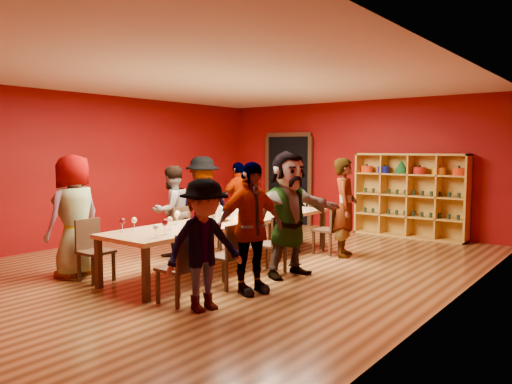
% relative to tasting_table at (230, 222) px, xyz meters
% --- Properties ---
extents(room_shell, '(7.10, 9.10, 3.04)m').
position_rel_tasting_table_xyz_m(room_shell, '(0.00, 0.00, 0.80)').
color(room_shell, '#583317').
rests_on(room_shell, ground).
extents(tasting_table, '(1.10, 4.50, 0.75)m').
position_rel_tasting_table_xyz_m(tasting_table, '(0.00, 0.00, 0.00)').
color(tasting_table, tan).
rests_on(tasting_table, ground).
extents(doorway, '(1.40, 0.17, 2.30)m').
position_rel_tasting_table_xyz_m(doorway, '(-1.80, 4.43, 0.42)').
color(doorway, black).
rests_on(doorway, ground).
extents(shelving_unit, '(2.40, 0.40, 1.80)m').
position_rel_tasting_table_xyz_m(shelving_unit, '(1.40, 4.32, 0.28)').
color(shelving_unit, '#BB882A').
rests_on(shelving_unit, ground).
extents(chair_person_left_0, '(0.42, 0.42, 0.89)m').
position_rel_tasting_table_xyz_m(chair_person_left_0, '(-0.91, -1.98, -0.20)').
color(chair_person_left_0, '#311D10').
rests_on(chair_person_left_0, ground).
extents(person_left_0, '(0.60, 0.95, 1.82)m').
position_rel_tasting_table_xyz_m(person_left_0, '(-1.35, -1.98, 0.21)').
color(person_left_0, '#4C4C51').
rests_on(person_left_0, ground).
extents(chair_person_left_2, '(0.42, 0.42, 0.89)m').
position_rel_tasting_table_xyz_m(chair_person_left_2, '(-0.91, -0.11, -0.20)').
color(chair_person_left_2, '#311D10').
rests_on(chair_person_left_2, ground).
extents(person_left_2, '(0.48, 0.80, 1.60)m').
position_rel_tasting_table_xyz_m(person_left_2, '(-1.26, -0.11, 0.10)').
color(person_left_2, white).
rests_on(person_left_2, ground).
extents(chair_person_left_3, '(0.42, 0.42, 0.89)m').
position_rel_tasting_table_xyz_m(chair_person_left_3, '(-0.91, 0.67, -0.20)').
color(chair_person_left_3, '#311D10').
rests_on(chair_person_left_3, ground).
extents(person_left_3, '(0.84, 1.23, 1.76)m').
position_rel_tasting_table_xyz_m(person_left_3, '(-1.26, 0.67, 0.18)').
color(person_left_3, silver).
rests_on(person_left_3, ground).
extents(chair_person_left_4, '(0.42, 0.42, 0.89)m').
position_rel_tasting_table_xyz_m(chair_person_left_4, '(-0.91, 1.85, -0.20)').
color(chair_person_left_4, '#311D10').
rests_on(chair_person_left_4, ground).
extents(person_left_4, '(0.69, 1.03, 1.62)m').
position_rel_tasting_table_xyz_m(person_left_4, '(-1.32, 1.85, 0.11)').
color(person_left_4, pink).
rests_on(person_left_4, ground).
extents(chair_person_right_0, '(0.42, 0.42, 0.89)m').
position_rel_tasting_table_xyz_m(chair_person_right_0, '(0.91, -1.96, -0.20)').
color(chair_person_right_0, '#311D10').
rests_on(chair_person_right_0, ground).
extents(person_right_0, '(0.66, 1.08, 1.56)m').
position_rel_tasting_table_xyz_m(person_right_0, '(1.29, -1.96, 0.08)').
color(person_right_0, '#5B7ABD').
rests_on(person_right_0, ground).
extents(chair_person_right_1, '(0.42, 0.42, 0.89)m').
position_rel_tasting_table_xyz_m(chair_person_right_1, '(0.91, -1.07, -0.20)').
color(chair_person_right_1, '#311D10').
rests_on(chair_person_right_1, ground).
extents(person_right_1, '(0.77, 1.11, 1.73)m').
position_rel_tasting_table_xyz_m(person_right_1, '(1.27, -1.07, 0.17)').
color(person_right_1, silver).
rests_on(person_right_1, ground).
extents(chair_person_right_2, '(0.42, 0.42, 0.89)m').
position_rel_tasting_table_xyz_m(chair_person_right_2, '(0.91, -0.03, -0.20)').
color(chair_person_right_2, '#311D10').
rests_on(chair_person_right_2, ground).
extents(person_right_2, '(0.96, 1.81, 1.87)m').
position_rel_tasting_table_xyz_m(person_right_2, '(1.17, -0.03, 0.24)').
color(person_right_2, '#131734').
rests_on(person_right_2, ground).
extents(chair_person_right_4, '(0.42, 0.42, 0.89)m').
position_rel_tasting_table_xyz_m(chair_person_right_4, '(0.91, 1.72, -0.20)').
color(chair_person_right_4, '#311D10').
rests_on(chair_person_right_4, ground).
extents(person_right_4, '(0.68, 0.77, 1.74)m').
position_rel_tasting_table_xyz_m(person_right_4, '(1.19, 1.72, 0.17)').
color(person_right_4, '#15183A').
rests_on(person_right_4, ground).
extents(wine_glass_0, '(0.08, 0.08, 0.21)m').
position_rel_tasting_table_xyz_m(wine_glass_0, '(-0.26, 0.06, 0.20)').
color(wine_glass_0, white).
rests_on(wine_glass_0, tasting_table).
extents(wine_glass_1, '(0.08, 0.08, 0.20)m').
position_rel_tasting_table_xyz_m(wine_glass_1, '(-0.35, 1.83, 0.20)').
color(wine_glass_1, white).
rests_on(wine_glass_1, tasting_table).
extents(wine_glass_2, '(0.07, 0.07, 0.18)m').
position_rel_tasting_table_xyz_m(wine_glass_2, '(-0.11, 1.38, 0.18)').
color(wine_glass_2, white).
rests_on(wine_glass_2, tasting_table).
extents(wine_glass_3, '(0.08, 0.08, 0.20)m').
position_rel_tasting_table_xyz_m(wine_glass_3, '(0.28, 0.88, 0.20)').
color(wine_glass_3, white).
rests_on(wine_glass_3, tasting_table).
extents(wine_glass_4, '(0.07, 0.07, 0.18)m').
position_rel_tasting_table_xyz_m(wine_glass_4, '(0.10, 0.30, 0.18)').
color(wine_glass_4, white).
rests_on(wine_glass_4, tasting_table).
extents(wine_glass_5, '(0.07, 0.07, 0.18)m').
position_rel_tasting_table_xyz_m(wine_glass_5, '(0.34, -1.87, 0.18)').
color(wine_glass_5, white).
rests_on(wine_glass_5, tasting_table).
extents(wine_glass_6, '(0.08, 0.08, 0.19)m').
position_rel_tasting_table_xyz_m(wine_glass_6, '(0.30, -0.99, 0.19)').
color(wine_glass_6, white).
rests_on(wine_glass_6, tasting_table).
extents(wine_glass_7, '(0.08, 0.08, 0.21)m').
position_rel_tasting_table_xyz_m(wine_glass_7, '(-0.32, -0.86, 0.20)').
color(wine_glass_7, white).
rests_on(wine_glass_7, tasting_table).
extents(wine_glass_8, '(0.09, 0.09, 0.22)m').
position_rel_tasting_table_xyz_m(wine_glass_8, '(-0.33, 0.75, 0.21)').
color(wine_glass_8, white).
rests_on(wine_glass_8, tasting_table).
extents(wine_glass_9, '(0.09, 0.09, 0.22)m').
position_rel_tasting_table_xyz_m(wine_glass_9, '(0.26, -1.64, 0.21)').
color(wine_glass_9, white).
rests_on(wine_glass_9, tasting_table).
extents(wine_glass_10, '(0.09, 0.09, 0.22)m').
position_rel_tasting_table_xyz_m(wine_glass_10, '(0.29, 0.11, 0.21)').
color(wine_glass_10, white).
rests_on(wine_glass_10, tasting_table).
extents(wine_glass_11, '(0.08, 0.08, 0.21)m').
position_rel_tasting_table_xyz_m(wine_glass_11, '(-0.26, 1.65, 0.20)').
color(wine_glass_11, white).
rests_on(wine_glass_11, tasting_table).
extents(wine_glass_12, '(0.08, 0.08, 0.19)m').
position_rel_tasting_table_xyz_m(wine_glass_12, '(0.03, -1.34, 0.19)').
color(wine_glass_12, white).
rests_on(wine_glass_12, tasting_table).
extents(wine_glass_13, '(0.08, 0.08, 0.19)m').
position_rel_tasting_table_xyz_m(wine_glass_13, '(-0.35, -1.67, 0.19)').
color(wine_glass_13, white).
rests_on(wine_glass_13, tasting_table).
extents(wine_glass_14, '(0.09, 0.09, 0.21)m').
position_rel_tasting_table_xyz_m(wine_glass_14, '(0.37, 1.72, 0.20)').
color(wine_glass_14, white).
rests_on(wine_glass_14, tasting_table).
extents(wine_glass_15, '(0.08, 0.08, 0.20)m').
position_rel_tasting_table_xyz_m(wine_glass_15, '(-0.06, -0.47, 0.20)').
color(wine_glass_15, white).
rests_on(wine_glass_15, tasting_table).
extents(wine_glass_16, '(0.09, 0.09, 0.22)m').
position_rel_tasting_table_xyz_m(wine_glass_16, '(0.37, -0.15, 0.21)').
color(wine_glass_16, white).
rests_on(wine_glass_16, tasting_table).
extents(wine_glass_17, '(0.09, 0.09, 0.21)m').
position_rel_tasting_table_xyz_m(wine_glass_17, '(0.33, 1.03, 0.21)').
color(wine_glass_17, white).
rests_on(wine_glass_17, tasting_table).
extents(wine_glass_18, '(0.08, 0.08, 0.19)m').
position_rel_tasting_table_xyz_m(wine_glass_18, '(-0.28, -0.91, 0.19)').
color(wine_glass_18, white).
rests_on(wine_glass_18, tasting_table).
extents(wine_glass_19, '(0.09, 0.09, 0.22)m').
position_rel_tasting_table_xyz_m(wine_glass_19, '(0.36, -0.80, 0.21)').
color(wine_glass_19, white).
rests_on(wine_glass_19, tasting_table).
extents(wine_glass_20, '(0.08, 0.08, 0.19)m').
position_rel_tasting_table_xyz_m(wine_glass_20, '(-0.38, -1.85, 0.19)').
color(wine_glass_20, white).
rests_on(wine_glass_20, tasting_table).
extents(wine_glass_21, '(0.08, 0.08, 0.20)m').
position_rel_tasting_table_xyz_m(wine_glass_21, '(0.34, 1.89, 0.19)').
color(wine_glass_21, white).
rests_on(wine_glass_21, tasting_table).
extents(wine_glass_22, '(0.09, 0.09, 0.22)m').
position_rel_tasting_table_xyz_m(wine_glass_22, '(-0.33, 0.91, 0.21)').
color(wine_glass_22, white).
rests_on(wine_glass_22, tasting_table).
extents(wine_glass_23, '(0.08, 0.08, 0.19)m').
position_rel_tasting_table_xyz_m(wine_glass_23, '(-0.32, -0.04, 0.19)').
color(wine_glass_23, white).
rests_on(wine_glass_23, tasting_table).
extents(spittoon_bowl, '(0.31, 0.31, 0.17)m').
position_rel_tasting_table_xyz_m(spittoon_bowl, '(0.01, -0.22, 0.12)').
color(spittoon_bowl, '#B7BABF').
rests_on(spittoon_bowl, tasting_table).
extents(carafe_a, '(0.11, 0.11, 0.26)m').
position_rel_tasting_table_xyz_m(carafe_a, '(-0.26, 0.48, 0.17)').
color(carafe_a, white).
rests_on(carafe_a, tasting_table).
extents(carafe_b, '(0.11, 0.11, 0.27)m').
position_rel_tasting_table_xyz_m(carafe_b, '(0.11, -0.39, 0.17)').
color(carafe_b, white).
rests_on(carafe_b, tasting_table).
extents(wine_bottle, '(0.10, 0.10, 0.30)m').
position_rel_tasting_table_xyz_m(wine_bottle, '(0.06, 1.79, 0.17)').
color(wine_bottle, '#143719').
rests_on(wine_bottle, tasting_table).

